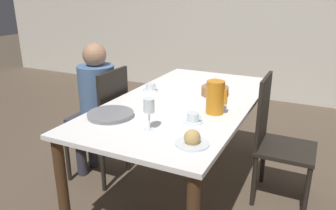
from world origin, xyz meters
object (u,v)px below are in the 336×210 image
(red_pitcher, at_px, (215,97))
(wine_glass_water, at_px, (149,107))
(chair_opposite, at_px, (276,138))
(person_seated, at_px, (95,100))
(fruit_bowl, at_px, (215,89))
(teacup_across, at_px, (151,88))
(chair_person_side, at_px, (104,124))
(bread_plate, at_px, (192,140))
(teacup_near_person, at_px, (193,118))
(serving_tray, at_px, (111,115))

(red_pitcher, height_order, wine_glass_water, red_pitcher)
(chair_opposite, distance_m, person_seated, 1.50)
(fruit_bowl, bearing_deg, teacup_across, -168.62)
(chair_person_side, bearing_deg, teacup_across, -52.71)
(wine_glass_water, relative_size, fruit_bowl, 0.91)
(red_pitcher, xyz_separation_m, teacup_across, (-0.65, 0.28, -0.09))
(wine_glass_water, bearing_deg, bread_plate, -14.32)
(chair_opposite, xyz_separation_m, teacup_across, (-1.03, -0.09, 0.29))
(chair_person_side, relative_size, fruit_bowl, 4.57)
(teacup_near_person, height_order, teacup_across, same)
(fruit_bowl, bearing_deg, chair_person_side, -157.51)
(bread_plate, bearing_deg, serving_tray, 166.61)
(person_seated, relative_size, red_pitcher, 5.24)
(red_pitcher, bearing_deg, teacup_near_person, -108.84)
(wine_glass_water, distance_m, serving_tray, 0.37)
(bread_plate, height_order, fruit_bowl, fruit_bowl)
(teacup_near_person, bearing_deg, fruit_bowl, 94.95)
(teacup_near_person, bearing_deg, red_pitcher, 71.16)
(serving_tray, bearing_deg, teacup_near_person, 16.51)
(teacup_near_person, relative_size, serving_tray, 0.44)
(red_pitcher, bearing_deg, person_seated, 176.88)
(person_seated, xyz_separation_m, teacup_across, (0.42, 0.22, 0.10))
(wine_glass_water, xyz_separation_m, teacup_across, (-0.39, 0.73, -0.12))
(teacup_across, bearing_deg, chair_person_side, -142.71)
(wine_glass_water, xyz_separation_m, bread_plate, (0.31, -0.08, -0.12))
(serving_tray, relative_size, bread_plate, 1.63)
(wine_glass_water, bearing_deg, chair_opposite, 51.86)
(teacup_near_person, height_order, bread_plate, bread_plate)
(wine_glass_water, bearing_deg, teacup_across, 118.20)
(bread_plate, bearing_deg, teacup_across, 130.91)
(person_seated, height_order, red_pitcher, person_seated)
(wine_glass_water, bearing_deg, person_seated, 148.04)
(serving_tray, distance_m, bread_plate, 0.66)
(chair_opposite, height_order, person_seated, person_seated)
(chair_opposite, xyz_separation_m, person_seated, (-1.45, -0.32, 0.19))
(chair_opposite, distance_m, serving_tray, 1.26)
(chair_person_side, xyz_separation_m, person_seated, (-0.09, 0.02, 0.19))
(red_pitcher, bearing_deg, chair_person_side, 177.93)
(bread_plate, bearing_deg, chair_person_side, 151.28)
(teacup_near_person, relative_size, teacup_across, 1.00)
(wine_glass_water, bearing_deg, teacup_near_person, 50.59)
(chair_opposite, relative_size, teacup_near_person, 7.26)
(wine_glass_water, xyz_separation_m, fruit_bowl, (0.14, 0.83, -0.10))
(fruit_bowl, bearing_deg, serving_tray, -122.01)
(teacup_across, xyz_separation_m, bread_plate, (0.70, -0.80, 0.00))
(fruit_bowl, bearing_deg, red_pitcher, -72.06)
(chair_person_side, relative_size, chair_opposite, 1.00)
(red_pitcher, xyz_separation_m, teacup_near_person, (-0.07, -0.21, -0.09))
(teacup_across, relative_size, serving_tray, 0.44)
(teacup_across, height_order, bread_plate, bread_plate)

